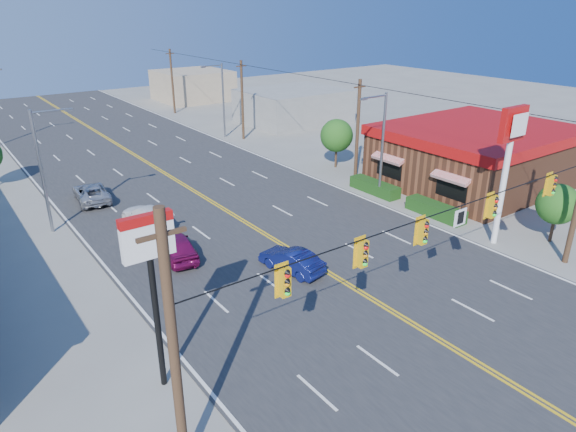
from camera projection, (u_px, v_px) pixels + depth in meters
ground at (428, 334)px, 23.23m from camera, size 160.00×160.00×0.00m
road at (216, 204)px, 38.17m from camera, size 20.00×120.00×0.06m
signal_span at (439, 237)px, 21.30m from camera, size 24.32×0.34×9.00m
kfc at (475, 155)px, 42.09m from camera, size 16.30×12.40×4.70m
kfc_pylon at (509, 149)px, 29.88m from camera, size 2.20×0.36×8.50m
pizza_hut_sign at (151, 267)px, 18.27m from camera, size 1.90×0.30×6.85m
streetlight_se at (381, 141)px, 37.82m from camera, size 2.55×0.25×8.00m
streetlight_ne at (222, 96)px, 55.76m from camera, size 2.55×0.25×8.00m
streetlight_sw at (44, 165)px, 32.09m from camera, size 2.55×0.25×8.00m
utility_pole_near at (357, 132)px, 41.70m from camera, size 0.28×0.28×8.40m
utility_pole_mid at (242, 101)px, 55.15m from camera, size 0.28×0.28×8.40m
utility_pole_far at (172, 82)px, 68.60m from camera, size 0.28×0.28×8.40m
tree_kfc_rear at (337, 136)px, 45.88m from camera, size 2.94×2.94×4.41m
tree_kfc_front at (558, 204)px, 31.36m from camera, size 2.52×2.52×3.78m
bld_east_mid at (293, 106)px, 64.30m from camera, size 12.00×10.00×4.00m
bld_east_far at (193, 85)px, 79.04m from camera, size 10.00×10.00×4.40m
car_magenta at (176, 247)px, 29.90m from camera, size 2.45×4.64×1.51m
car_blue at (292, 261)px, 28.42m from camera, size 2.14×4.14×1.30m
car_white at (147, 216)px, 34.33m from camera, size 2.40×4.84×1.35m
car_silver at (92, 193)px, 38.52m from camera, size 2.75×5.04×1.34m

